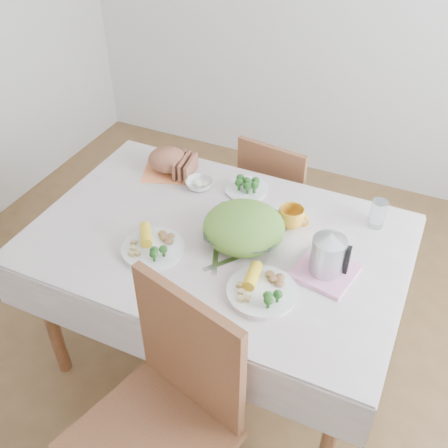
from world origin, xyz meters
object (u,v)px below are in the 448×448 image
at_px(chair_far, 283,194).
at_px(dinner_plate_right, 262,292).
at_px(dining_table, 218,301).
at_px(dinner_plate_left, 153,249).
at_px(electric_kettle, 329,249).
at_px(yellow_mug, 291,217).
at_px(salad_bowl, 244,232).
at_px(chair_near, 151,446).

distance_m(chair_far, dinner_plate_right, 1.08).
distance_m(dining_table, chair_far, 0.78).
height_order(dining_table, dinner_plate_left, dinner_plate_left).
relative_size(chair_far, dinner_plate_left, 3.42).
height_order(dinner_plate_right, electric_kettle, electric_kettle).
relative_size(dinner_plate_left, yellow_mug, 2.22).
bearing_deg(electric_kettle, salad_bowl, -163.02).
height_order(chair_near, yellow_mug, chair_near).
xyz_separation_m(salad_bowl, dinner_plate_left, (-0.30, -0.21, -0.03)).
distance_m(dining_table, dinner_plate_right, 0.53).
distance_m(dinner_plate_left, yellow_mug, 0.58).
bearing_deg(dining_table, yellow_mug, 37.68).
relative_size(dining_table, salad_bowl, 4.56).
bearing_deg(dinner_plate_right, chair_near, -108.11).
distance_m(salad_bowl, electric_kettle, 0.37).
height_order(chair_far, yellow_mug, chair_far).
height_order(salad_bowl, yellow_mug, yellow_mug).
xyz_separation_m(dining_table, electric_kettle, (0.46, -0.02, 0.51)).
bearing_deg(dinner_plate_left, yellow_mug, 40.27).
xyz_separation_m(dinner_plate_left, electric_kettle, (0.65, 0.17, 0.11)).
bearing_deg(chair_far, yellow_mug, 118.06).
height_order(chair_far, salad_bowl, chair_far).
relative_size(dining_table, electric_kettle, 7.84).
xyz_separation_m(yellow_mug, electric_kettle, (0.21, -0.21, 0.08)).
distance_m(dining_table, yellow_mug, 0.53).
relative_size(chair_near, yellow_mug, 9.11).
xyz_separation_m(chair_near, chair_far, (-0.08, 1.53, -0.00)).
xyz_separation_m(chair_far, electric_kettle, (0.43, -0.80, 0.42)).
relative_size(chair_near, salad_bowl, 3.33).
distance_m(chair_far, yellow_mug, 0.71).
bearing_deg(electric_kettle, chair_far, 142.57).
bearing_deg(dinner_plate_left, chair_near, -62.36).
xyz_separation_m(chair_near, salad_bowl, (-0.00, 0.78, 0.33)).
distance_m(dinner_plate_left, electric_kettle, 0.68).
bearing_deg(dinner_plate_right, dining_table, 141.91).
bearing_deg(dining_table, chair_far, 88.00).
relative_size(chair_far, dinner_plate_right, 3.32).
bearing_deg(dinner_plate_right, yellow_mug, 94.61).
distance_m(dining_table, electric_kettle, 0.68).
height_order(salad_bowl, dinner_plate_right, salad_bowl).
bearing_deg(yellow_mug, dinner_plate_left, -139.73).
bearing_deg(salad_bowl, dinner_plate_left, -144.69).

